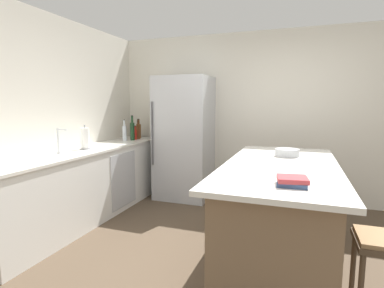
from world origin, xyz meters
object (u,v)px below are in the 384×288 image
(mixing_bowl, at_px, (287,153))
(hot_sauce_bottle, at_px, (135,134))
(wine_bottle, at_px, (132,130))
(cookbook_stack, at_px, (292,181))
(vinegar_bottle, at_px, (139,132))
(soda_bottle, at_px, (124,133))
(sink_faucet, at_px, (59,140))
(whiskey_bottle, at_px, (139,130))
(syrup_bottle, at_px, (138,132))
(bar_stool, at_px, (384,254))
(kitchen_island, at_px, (279,211))
(refrigerator, at_px, (184,138))
(paper_towel_roll, at_px, (85,139))

(mixing_bowl, bearing_deg, hot_sauce_bottle, 159.46)
(wine_bottle, xyz_separation_m, cookbook_stack, (2.48, -2.03, -0.11))
(vinegar_bottle, bearing_deg, cookbook_stack, -42.50)
(soda_bottle, relative_size, cookbook_stack, 1.48)
(sink_faucet, xyz_separation_m, cookbook_stack, (2.61, -0.60, -0.11))
(vinegar_bottle, distance_m, hot_sauce_bottle, 0.19)
(whiskey_bottle, bearing_deg, cookbook_stack, -42.94)
(syrup_bottle, bearing_deg, bar_stool, -35.31)
(kitchen_island, xyz_separation_m, soda_bottle, (-2.46, 1.17, 0.58))
(sink_faucet, distance_m, mixing_bowl, 2.60)
(refrigerator, height_order, mixing_bowl, refrigerator)
(paper_towel_roll, height_order, whiskey_bottle, whiskey_bottle)
(kitchen_island, bearing_deg, cookbook_stack, -81.16)
(whiskey_bottle, height_order, hot_sauce_bottle, whiskey_bottle)
(syrup_bottle, distance_m, hot_sauce_bottle, 0.09)
(whiskey_bottle, relative_size, hot_sauce_bottle, 1.41)
(sink_faucet, xyz_separation_m, soda_bottle, (0.03, 1.34, -0.03))
(syrup_bottle, bearing_deg, vinegar_bottle, 112.06)
(bar_stool, distance_m, soda_bottle, 3.74)
(refrigerator, height_order, cookbook_stack, refrigerator)
(whiskey_bottle, distance_m, wine_bottle, 0.39)
(bar_stool, distance_m, hot_sauce_bottle, 3.77)
(syrup_bottle, bearing_deg, paper_towel_roll, -93.29)
(hot_sauce_bottle, distance_m, wine_bottle, 0.12)
(cookbook_stack, height_order, mixing_bowl, mixing_bowl)
(syrup_bottle, relative_size, soda_bottle, 0.91)
(paper_towel_roll, bearing_deg, soda_bottle, 90.81)
(syrup_bottle, height_order, hot_sauce_bottle, syrup_bottle)
(kitchen_island, xyz_separation_m, whiskey_bottle, (-2.46, 1.63, 0.58))
(kitchen_island, distance_m, syrup_bottle, 2.84)
(cookbook_stack, bearing_deg, vinegar_bottle, 137.50)
(hot_sauce_bottle, height_order, mixing_bowl, hot_sauce_bottle)
(refrigerator, height_order, wine_bottle, refrigerator)
(wine_bottle, relative_size, cookbook_stack, 1.73)
(bar_stool, height_order, paper_towel_roll, paper_towel_roll)
(cookbook_stack, xyz_separation_m, mixing_bowl, (-0.08, 1.23, 0.01))
(cookbook_stack, bearing_deg, bar_stool, 3.43)
(cookbook_stack, bearing_deg, whiskey_bottle, 137.06)
(sink_faucet, relative_size, cookbook_stack, 1.32)
(paper_towel_roll, relative_size, syrup_bottle, 1.03)
(refrigerator, relative_size, bar_stool, 3.00)
(bar_stool, relative_size, whiskey_bottle, 2.00)
(syrup_bottle, bearing_deg, whiskey_bottle, 116.85)
(bar_stool, distance_m, syrup_bottle, 3.82)
(refrigerator, bearing_deg, soda_bottle, -159.85)
(refrigerator, height_order, vinegar_bottle, refrigerator)
(refrigerator, height_order, paper_towel_roll, refrigerator)
(wine_bottle, xyz_separation_m, soda_bottle, (-0.09, -0.08, -0.03))
(bar_stool, relative_size, syrup_bottle, 2.10)
(sink_faucet, relative_size, whiskey_bottle, 0.94)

